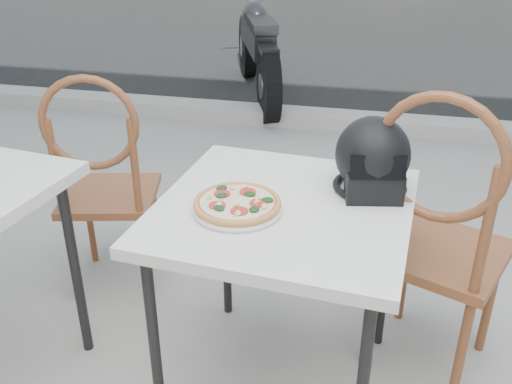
% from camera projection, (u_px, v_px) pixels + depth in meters
% --- Properties ---
extents(street_asphalt, '(30.00, 8.00, 0.00)m').
position_uv_depth(street_asphalt, '(386.00, 33.00, 8.13)').
color(street_asphalt, black).
rests_on(street_asphalt, ground).
extents(curb, '(30.00, 0.25, 0.12)m').
position_uv_depth(curb, '(376.00, 123.00, 4.63)').
color(curb, '#A39F99').
rests_on(curb, ground).
extents(cafe_table_main, '(0.88, 0.88, 0.78)m').
position_uv_depth(cafe_table_main, '(284.00, 223.00, 1.90)').
color(cafe_table_main, silver).
rests_on(cafe_table_main, ground).
extents(plate, '(0.32, 0.32, 0.02)m').
position_uv_depth(plate, '(237.00, 209.00, 1.83)').
color(plate, silver).
rests_on(plate, cafe_table_main).
extents(pizza, '(0.33, 0.33, 0.04)m').
position_uv_depth(pizza, '(237.00, 203.00, 1.82)').
color(pizza, '#C48347').
rests_on(pizza, plate).
extents(helmet, '(0.30, 0.31, 0.26)m').
position_uv_depth(helmet, '(373.00, 160.00, 1.91)').
color(helmet, black).
rests_on(helmet, cafe_table_main).
extents(cafe_chair_main, '(0.58, 0.58, 1.17)m').
position_uv_depth(cafe_chair_main, '(437.00, 228.00, 1.99)').
color(cafe_chair_main, brown).
rests_on(cafe_chair_main, ground).
extents(cafe_chair_side, '(0.50, 0.50, 1.08)m').
position_uv_depth(cafe_chair_side, '(103.00, 176.00, 2.48)').
color(cafe_chair_side, brown).
rests_on(cafe_chair_side, ground).
extents(motorcycle, '(0.86, 1.99, 1.04)m').
position_uv_depth(motorcycle, '(257.00, 48.00, 5.28)').
color(motorcycle, black).
rests_on(motorcycle, street_asphalt).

